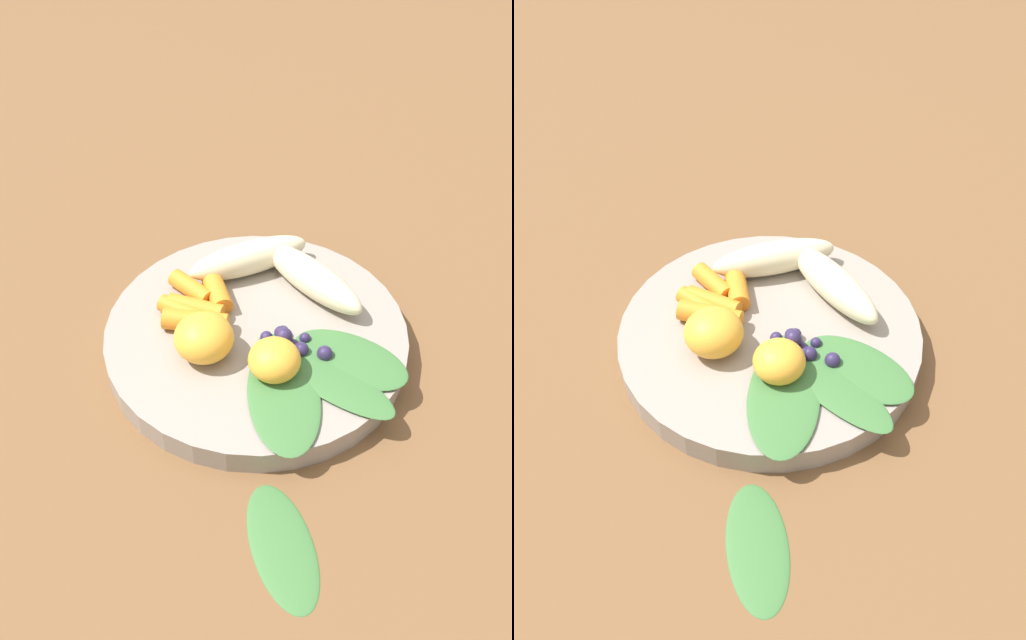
# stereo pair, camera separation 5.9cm
# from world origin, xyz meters

# --- Properties ---
(ground_plane) EXTENTS (2.40, 2.40, 0.00)m
(ground_plane) POSITION_xyz_m (0.00, 0.00, 0.00)
(ground_plane) COLOR brown
(bowl) EXTENTS (0.28, 0.28, 0.02)m
(bowl) POSITION_xyz_m (0.00, 0.00, 0.01)
(bowl) COLOR gray
(bowl) RESTS_ON ground_plane
(banana_peeled_left) EXTENTS (0.12, 0.10, 0.03)m
(banana_peeled_left) POSITION_xyz_m (0.02, -0.08, 0.04)
(banana_peeled_left) COLOR beige
(banana_peeled_left) RESTS_ON bowl
(banana_peeled_right) EXTENTS (0.12, 0.10, 0.03)m
(banana_peeled_right) POSITION_xyz_m (-0.04, -0.06, 0.04)
(banana_peeled_right) COLOR beige
(banana_peeled_right) RESTS_ON bowl
(orange_segment_near) EXTENTS (0.04, 0.04, 0.03)m
(orange_segment_near) POSITION_xyz_m (-0.02, 0.05, 0.04)
(orange_segment_near) COLOR #F4A833
(orange_segment_near) RESTS_ON bowl
(orange_segment_far) EXTENTS (0.05, 0.05, 0.04)m
(orange_segment_far) POSITION_xyz_m (0.04, 0.04, 0.04)
(orange_segment_far) COLOR #F4A833
(orange_segment_far) RESTS_ON bowl
(carrot_front) EXTENTS (0.05, 0.06, 0.02)m
(carrot_front) POSITION_xyz_m (0.05, -0.04, 0.03)
(carrot_front) COLOR orange
(carrot_front) RESTS_ON bowl
(carrot_mid_left) EXTENTS (0.05, 0.04, 0.02)m
(carrot_mid_left) POSITION_xyz_m (0.07, -0.03, 0.03)
(carrot_mid_left) COLOR orange
(carrot_mid_left) RESTS_ON bowl
(carrot_mid_right) EXTENTS (0.05, 0.03, 0.02)m
(carrot_mid_right) POSITION_xyz_m (0.06, -0.01, 0.03)
(carrot_mid_right) COLOR orange
(carrot_mid_right) RESTS_ON bowl
(carrot_rear) EXTENTS (0.06, 0.04, 0.02)m
(carrot_rear) POSITION_xyz_m (0.07, 0.00, 0.03)
(carrot_rear) COLOR orange
(carrot_rear) RESTS_ON bowl
(carrot_small) EXTENTS (0.06, 0.02, 0.02)m
(carrot_small) POSITION_xyz_m (0.05, 0.01, 0.03)
(carrot_small) COLOR orange
(carrot_small) RESTS_ON bowl
(blueberry_pile) EXTENTS (0.06, 0.04, 0.03)m
(blueberry_pile) POSITION_xyz_m (-0.04, 0.02, 0.03)
(blueberry_pile) COLOR #2D234C
(blueberry_pile) RESTS_ON bowl
(coconut_shred_patch) EXTENTS (0.05, 0.05, 0.00)m
(coconut_shred_patch) POSITION_xyz_m (-0.03, 0.05, 0.03)
(coconut_shred_patch) COLOR white
(coconut_shred_patch) RESTS_ON bowl
(kale_leaf_left) EXTENTS (0.09, 0.13, 0.00)m
(kale_leaf_left) POSITION_xyz_m (-0.04, 0.08, 0.03)
(kale_leaf_left) COLOR #3D7038
(kale_leaf_left) RESTS_ON bowl
(kale_leaf_right) EXTENTS (0.14, 0.11, 0.00)m
(kale_leaf_right) POSITION_xyz_m (-0.07, 0.05, 0.03)
(kale_leaf_right) COLOR #3D7038
(kale_leaf_right) RESTS_ON bowl
(kale_leaf_rear) EXTENTS (0.12, 0.09, 0.00)m
(kale_leaf_rear) POSITION_xyz_m (-0.09, 0.03, 0.03)
(kale_leaf_rear) COLOR #3D7038
(kale_leaf_rear) RESTS_ON bowl
(kale_leaf_stray) EXTENTS (0.09, 0.11, 0.01)m
(kale_leaf_stray) POSITION_xyz_m (-0.05, 0.19, 0.00)
(kale_leaf_stray) COLOR #3D7038
(kale_leaf_stray) RESTS_ON ground_plane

